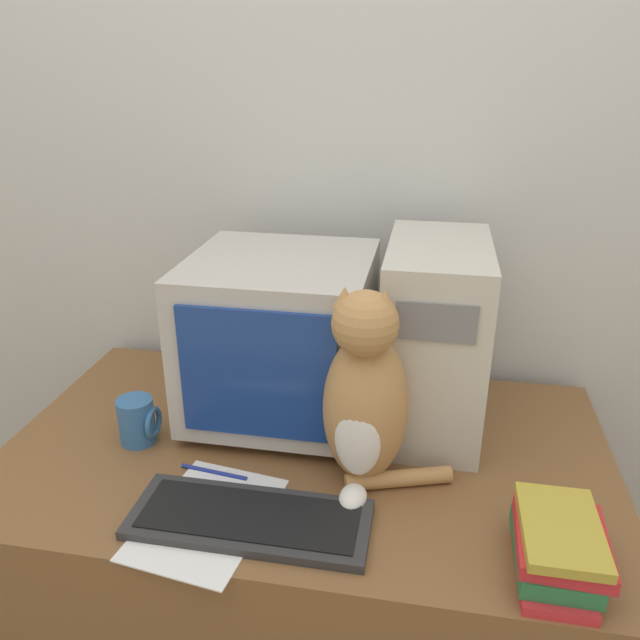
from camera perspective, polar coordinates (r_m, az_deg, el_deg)
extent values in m
cube|color=silver|center=(1.60, 1.86, 14.25)|extent=(7.00, 0.05, 2.50)
cube|color=brown|center=(1.62, -1.19, -21.89)|extent=(1.30, 0.77, 0.71)
cube|color=#BCB7AD|center=(1.50, -3.39, -7.91)|extent=(0.28, 0.24, 0.02)
cube|color=#BCB7AD|center=(1.42, -3.57, -1.28)|extent=(0.40, 0.39, 0.36)
cube|color=navy|center=(1.24, -5.77, -5.05)|extent=(0.32, 0.01, 0.28)
cube|color=beige|center=(1.40, 10.35, -1.50)|extent=(0.22, 0.38, 0.42)
cube|color=slate|center=(1.18, 10.59, -0.22)|extent=(0.15, 0.01, 0.08)
cube|color=#2D2D2D|center=(1.20, -6.43, -17.67)|extent=(0.44, 0.17, 0.02)
cube|color=black|center=(1.19, -6.45, -17.28)|extent=(0.39, 0.13, 0.00)
ellipsoid|color=#B7844C|center=(1.22, 4.17, -8.00)|extent=(0.18, 0.18, 0.31)
ellipsoid|color=white|center=(1.18, 3.51, -10.53)|extent=(0.09, 0.06, 0.17)
sphere|color=#B7844C|center=(1.11, 4.15, -0.32)|extent=(0.13, 0.13, 0.12)
cone|color=#B7844C|center=(1.10, 2.28, 2.16)|extent=(0.04, 0.04, 0.04)
cone|color=#B7844C|center=(1.09, 5.93, 1.80)|extent=(0.04, 0.04, 0.04)
ellipsoid|color=white|center=(1.22, 3.03, -15.90)|extent=(0.06, 0.08, 0.04)
cylinder|color=#B7844C|center=(1.28, 7.20, -14.18)|extent=(0.21, 0.10, 0.03)
cube|color=red|center=(1.17, 20.44, -20.64)|extent=(0.12, 0.19, 0.02)
cube|color=#28703D|center=(1.16, 20.62, -19.30)|extent=(0.13, 0.19, 0.03)
cube|color=red|center=(1.14, 21.22, -18.29)|extent=(0.15, 0.18, 0.03)
cube|color=gold|center=(1.12, 21.18, -17.36)|extent=(0.13, 0.20, 0.02)
cylinder|color=navy|center=(1.32, -9.66, -13.55)|extent=(0.15, 0.03, 0.01)
cube|color=white|center=(1.22, -10.28, -17.36)|extent=(0.25, 0.32, 0.00)
cylinder|color=#33669E|center=(1.43, -16.42, -8.82)|extent=(0.08, 0.08, 0.10)
torus|color=#33669E|center=(1.42, -14.98, -9.03)|extent=(0.01, 0.07, 0.07)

